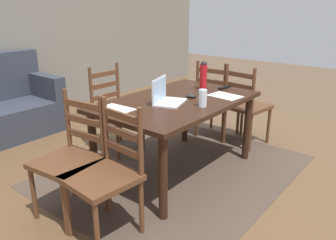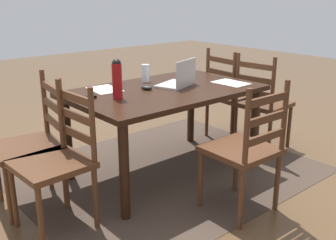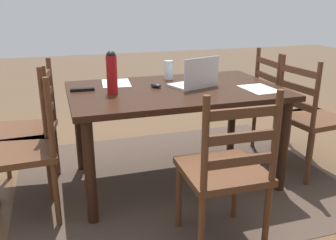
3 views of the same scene
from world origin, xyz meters
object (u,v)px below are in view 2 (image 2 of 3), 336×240
(chair_right_near, at_px, (33,144))
(water_bottle, at_px, (117,78))
(laptop, at_px, (180,79))
(tv_remote, at_px, (85,98))
(drinking_glass, at_px, (145,73))
(chair_far_head, at_px, (245,150))
(computer_mouse, at_px, (147,88))
(dining_table, at_px, (165,99))
(chair_left_far, at_px, (262,104))
(chair_left_near, at_px, (231,96))
(chair_right_far, at_px, (57,161))

(chair_right_near, distance_m, water_bottle, 0.76)
(laptop, bearing_deg, tv_remote, -9.23)
(drinking_glass, bearing_deg, chair_far_head, 87.67)
(computer_mouse, bearing_deg, dining_table, 124.35)
(drinking_glass, distance_m, tv_remote, 0.74)
(water_bottle, bearing_deg, computer_mouse, -165.74)
(chair_far_head, xyz_separation_m, chair_left_far, (-1.06, -0.66, 0.00))
(dining_table, xyz_separation_m, chair_far_head, (0.00, 0.85, -0.19))
(chair_left_far, bearing_deg, drinking_glass, -26.80)
(chair_left_near, bearing_deg, tv_remote, 2.41)
(chair_left_near, relative_size, computer_mouse, 9.50)
(laptop, bearing_deg, chair_far_head, 79.42)
(water_bottle, bearing_deg, laptop, -179.25)
(chair_right_near, xyz_separation_m, water_bottle, (-0.59, 0.20, 0.43))
(drinking_glass, relative_size, computer_mouse, 1.52)
(chair_left_near, height_order, tv_remote, chair_left_near)
(water_bottle, bearing_deg, chair_left_far, 173.28)
(laptop, xyz_separation_m, water_bottle, (0.62, 0.01, 0.10))
(chair_left_far, height_order, tv_remote, chair_left_far)
(chair_right_far, bearing_deg, chair_left_far, 179.83)
(chair_right_far, xyz_separation_m, chair_right_near, (0.00, -0.38, 0.00))
(chair_left_near, distance_m, chair_left_far, 0.39)
(dining_table, height_order, chair_left_near, chair_left_near)
(dining_table, xyz_separation_m, computer_mouse, (0.13, -0.07, 0.11))
(water_bottle, bearing_deg, tv_remote, -35.96)
(chair_right_near, bearing_deg, chair_left_far, 169.73)
(tv_remote, bearing_deg, computer_mouse, 87.26)
(chair_left_near, bearing_deg, chair_right_near, 0.25)
(dining_table, relative_size, drinking_glass, 10.15)
(chair_left_far, relative_size, tv_remote, 5.59)
(chair_left_near, distance_m, water_bottle, 1.60)
(chair_far_head, relative_size, chair_right_near, 1.00)
(chair_far_head, distance_m, water_bottle, 1.05)
(chair_left_far, height_order, water_bottle, water_bottle)
(computer_mouse, xyz_separation_m, tv_remote, (0.53, -0.06, -0.01))
(chair_far_head, bearing_deg, laptop, -100.58)
(chair_left_near, bearing_deg, drinking_glass, -6.67)
(chair_left_near, distance_m, tv_remote, 1.74)
(laptop, distance_m, tv_remote, 0.83)
(chair_far_head, distance_m, laptop, 0.92)
(dining_table, relative_size, chair_right_near, 1.62)
(laptop, relative_size, water_bottle, 1.27)
(chair_right_far, bearing_deg, computer_mouse, -164.42)
(drinking_glass, bearing_deg, laptop, 108.82)
(tv_remote, bearing_deg, chair_right_far, -48.40)
(chair_left_far, distance_m, water_bottle, 1.59)
(chair_left_far, relative_size, laptop, 2.54)
(chair_right_near, height_order, chair_left_far, same)
(chair_left_near, relative_size, chair_left_far, 1.00)
(chair_left_near, xyz_separation_m, laptop, (0.90, 0.21, 0.33))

